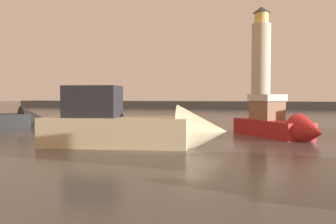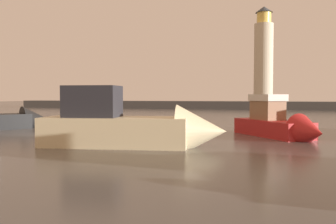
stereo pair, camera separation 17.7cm
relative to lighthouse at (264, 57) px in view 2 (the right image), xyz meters
The scene contains 6 objects.
ground_plane 34.58m from the lighthouse, 95.88° to the right, with size 220.00×220.00×0.00m, color #4C4742.
breakwater 9.41m from the lighthouse, behind, with size 91.35×4.04×1.45m, color #423F3D.
lighthouse is the anchor object (origin of this frame).
motorboat_1 46.62m from the lighthouse, 87.46° to the right, with size 5.73×6.85×3.00m.
motorboat_4 52.48m from the lighthouse, 95.39° to the right, with size 9.29×3.88×3.47m.
mooring_buoy 48.82m from the lighthouse, 101.85° to the right, with size 0.89×0.89×0.89m, color #EA5919.
Camera 2 is at (4.84, -2.34, 2.49)m, focal length 39.28 mm.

